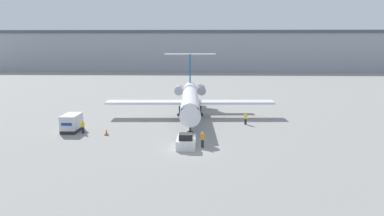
{
  "coord_description": "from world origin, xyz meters",
  "views": [
    {
      "loc": [
        1.8,
        -39.88,
        11.73
      ],
      "look_at": [
        0.0,
        10.15,
        2.93
      ],
      "focal_mm": 35.0,
      "sensor_mm": 36.0,
      "label": 1
    }
  ],
  "objects_px": {
    "airplane_main": "(190,98)",
    "worker_near_tug": "(202,139)",
    "pushback_tug": "(186,142)",
    "worker_by_wing": "(246,118)",
    "luggage_cart": "(72,123)",
    "worker_on_apron": "(83,126)",
    "traffic_cone_left": "(106,132)"
  },
  "relations": [
    {
      "from": "worker_near_tug",
      "to": "worker_by_wing",
      "type": "distance_m",
      "value": 13.76
    },
    {
      "from": "worker_near_tug",
      "to": "traffic_cone_left",
      "type": "height_order",
      "value": "worker_near_tug"
    },
    {
      "from": "traffic_cone_left",
      "to": "worker_by_wing",
      "type": "bearing_deg",
      "value": 20.8
    },
    {
      "from": "worker_near_tug",
      "to": "worker_on_apron",
      "type": "distance_m",
      "value": 16.83
    },
    {
      "from": "worker_by_wing",
      "to": "luggage_cart",
      "type": "bearing_deg",
      "value": -167.4
    },
    {
      "from": "airplane_main",
      "to": "worker_by_wing",
      "type": "bearing_deg",
      "value": -33.57
    },
    {
      "from": "luggage_cart",
      "to": "traffic_cone_left",
      "type": "height_order",
      "value": "luggage_cart"
    },
    {
      "from": "pushback_tug",
      "to": "worker_on_apron",
      "type": "xyz_separation_m",
      "value": [
        -13.82,
        6.08,
        0.26
      ]
    },
    {
      "from": "worker_near_tug",
      "to": "worker_by_wing",
      "type": "relative_size",
      "value": 1.06
    },
    {
      "from": "worker_by_wing",
      "to": "worker_on_apron",
      "type": "distance_m",
      "value": 22.66
    },
    {
      "from": "airplane_main",
      "to": "worker_near_tug",
      "type": "bearing_deg",
      "value": -83.2
    },
    {
      "from": "luggage_cart",
      "to": "traffic_cone_left",
      "type": "bearing_deg",
      "value": -18.93
    },
    {
      "from": "worker_by_wing",
      "to": "pushback_tug",
      "type": "bearing_deg",
      "value": -123.05
    },
    {
      "from": "airplane_main",
      "to": "pushback_tug",
      "type": "distance_m",
      "value": 17.9
    },
    {
      "from": "worker_near_tug",
      "to": "worker_on_apron",
      "type": "xyz_separation_m",
      "value": [
        -15.67,
        6.14,
        -0.06
      ]
    },
    {
      "from": "airplane_main",
      "to": "luggage_cart",
      "type": "distance_m",
      "value": 18.83
    },
    {
      "from": "luggage_cart",
      "to": "worker_on_apron",
      "type": "bearing_deg",
      "value": -26.61
    },
    {
      "from": "worker_by_wing",
      "to": "traffic_cone_left",
      "type": "height_order",
      "value": "worker_by_wing"
    },
    {
      "from": "pushback_tug",
      "to": "traffic_cone_left",
      "type": "height_order",
      "value": "pushback_tug"
    },
    {
      "from": "airplane_main",
      "to": "worker_near_tug",
      "type": "relative_size",
      "value": 15.43
    },
    {
      "from": "pushback_tug",
      "to": "traffic_cone_left",
      "type": "xyz_separation_m",
      "value": [
        -10.52,
        5.24,
        -0.27
      ]
    },
    {
      "from": "airplane_main",
      "to": "worker_near_tug",
      "type": "distance_m",
      "value": 18.04
    },
    {
      "from": "pushback_tug",
      "to": "traffic_cone_left",
      "type": "distance_m",
      "value": 11.76
    },
    {
      "from": "worker_on_apron",
      "to": "traffic_cone_left",
      "type": "xyz_separation_m",
      "value": [
        3.3,
        -0.85,
        -0.53
      ]
    },
    {
      "from": "pushback_tug",
      "to": "traffic_cone_left",
      "type": "relative_size",
      "value": 4.9
    },
    {
      "from": "luggage_cart",
      "to": "worker_on_apron",
      "type": "xyz_separation_m",
      "value": [
        1.81,
        -0.9,
        -0.25
      ]
    },
    {
      "from": "pushback_tug",
      "to": "worker_on_apron",
      "type": "relative_size",
      "value": 2.26
    },
    {
      "from": "luggage_cart",
      "to": "worker_by_wing",
      "type": "bearing_deg",
      "value": 12.6
    },
    {
      "from": "worker_near_tug",
      "to": "worker_by_wing",
      "type": "bearing_deg",
      "value": 63.52
    },
    {
      "from": "worker_on_apron",
      "to": "traffic_cone_left",
      "type": "relative_size",
      "value": 2.17
    },
    {
      "from": "luggage_cart",
      "to": "worker_near_tug",
      "type": "relative_size",
      "value": 2.01
    },
    {
      "from": "pushback_tug",
      "to": "worker_by_wing",
      "type": "xyz_separation_m",
      "value": [
        7.98,
        12.27,
        0.26
      ]
    }
  ]
}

